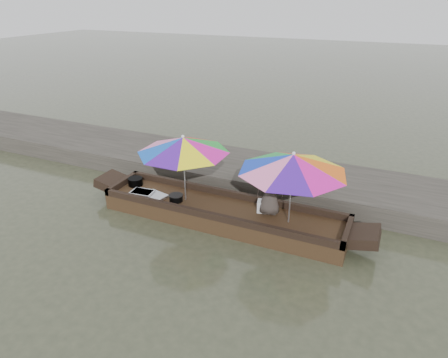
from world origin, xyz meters
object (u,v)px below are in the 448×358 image
at_px(charcoal_grill, 176,198).
at_px(supply_bag, 264,206).
at_px(cooking_pot, 135,182).
at_px(umbrella_bow, 184,168).
at_px(tray_crayfish, 142,193).
at_px(umbrella_stern, 291,188).
at_px(vendor, 270,189).
at_px(boat_hull, 222,214).
at_px(tray_scallop, 155,196).

xyz_separation_m(charcoal_grill, supply_bag, (1.98, 0.36, 0.06)).
distance_m(cooking_pot, umbrella_bow, 1.66).
height_order(tray_crayfish, umbrella_stern, umbrella_stern).
bearing_deg(vendor, boat_hull, -7.54).
xyz_separation_m(boat_hull, tray_crayfish, (-1.96, -0.22, 0.22)).
bearing_deg(tray_scallop, supply_bag, 8.71).
bearing_deg(vendor, supply_bag, -27.83).
relative_size(boat_hull, umbrella_stern, 2.52).
distance_m(tray_crayfish, umbrella_stern, 3.55).
bearing_deg(tray_scallop, umbrella_bow, 14.61).
height_order(tray_scallop, supply_bag, supply_bag).
bearing_deg(tray_crayfish, umbrella_bow, 11.69).
xyz_separation_m(boat_hull, umbrella_bow, (-0.92, 0.00, 0.95)).
bearing_deg(charcoal_grill, tray_scallop, -177.12).
bearing_deg(umbrella_bow, vendor, 5.28).
bearing_deg(cooking_pot, vendor, 0.28).
xyz_separation_m(tray_scallop, supply_bag, (2.52, 0.39, 0.10)).
height_order(charcoal_grill, umbrella_bow, umbrella_bow).
relative_size(charcoal_grill, umbrella_stern, 0.14).
bearing_deg(boat_hull, cooking_pot, 176.16).
relative_size(cooking_pot, charcoal_grill, 1.18).
height_order(cooking_pot, tray_crayfish, cooking_pot).
xyz_separation_m(umbrella_bow, umbrella_stern, (2.43, 0.00, 0.00)).
bearing_deg(umbrella_stern, umbrella_bow, 180.00).
height_order(supply_bag, umbrella_stern, umbrella_stern).
distance_m(boat_hull, umbrella_bow, 1.32).
relative_size(charcoal_grill, umbrella_bow, 0.15).
bearing_deg(umbrella_stern, vendor, 159.64).
height_order(cooking_pot, supply_bag, supply_bag).
xyz_separation_m(vendor, umbrella_stern, (0.48, -0.18, 0.20)).
xyz_separation_m(boat_hull, vendor, (1.02, 0.18, 0.75)).
height_order(tray_scallop, vendor, vendor).
height_order(vendor, umbrella_stern, umbrella_stern).
bearing_deg(boat_hull, tray_crayfish, -173.74).
bearing_deg(umbrella_stern, boat_hull, 180.00).
height_order(boat_hull, cooking_pot, cooking_pot).
bearing_deg(tray_crayfish, boat_hull, 6.26).
height_order(cooking_pot, charcoal_grill, cooking_pot).
bearing_deg(charcoal_grill, cooking_pot, 166.60).
distance_m(cooking_pot, umbrella_stern, 3.99).
xyz_separation_m(cooking_pot, tray_crayfish, (0.46, -0.38, -0.05)).
bearing_deg(supply_bag, tray_scallop, -171.29).
bearing_deg(charcoal_grill, umbrella_stern, 3.45).
distance_m(cooking_pot, supply_bag, 3.32).
bearing_deg(vendor, umbrella_stern, 142.14).
distance_m(tray_crayfish, charcoal_grill, 0.88).
relative_size(supply_bag, vendor, 0.24).
bearing_deg(vendor, umbrella_bow, -12.22).
height_order(charcoal_grill, vendor, vendor).
height_order(boat_hull, supply_bag, supply_bag).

